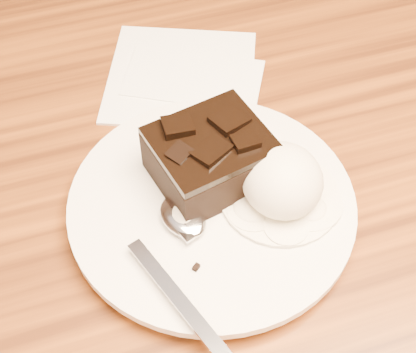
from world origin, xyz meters
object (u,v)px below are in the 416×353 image
object	(u,v)px
plate	(212,208)
brownie	(210,160)
ice_cream_scoop	(282,180)
spoon	(183,218)
napkin	(181,75)

from	to	relation	value
plate	brownie	bearing A→B (deg)	74.03
ice_cream_scoop	spoon	xyz separation A→B (m)	(-0.08, 0.00, -0.02)
brownie	napkin	size ratio (longest dim) A/B	0.62
napkin	plate	bearing A→B (deg)	-98.25
brownie	spoon	size ratio (longest dim) A/B	0.49
brownie	spoon	bearing A→B (deg)	-133.44
plate	ice_cream_scoop	size ratio (longest dim) A/B	3.43
plate	brownie	world-z (taller)	brownie
spoon	napkin	bearing A→B (deg)	55.14
plate	napkin	bearing A→B (deg)	81.75
ice_cream_scoop	spoon	distance (m)	0.09
brownie	spoon	xyz separation A→B (m)	(-0.04, -0.04, -0.02)
plate	spoon	distance (m)	0.04
brownie	ice_cream_scoop	distance (m)	0.06
spoon	napkin	distance (m)	0.19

